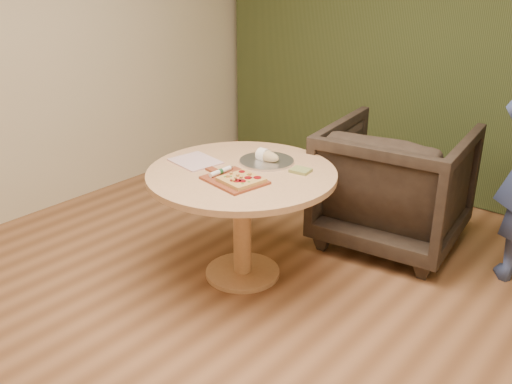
{
  "coord_description": "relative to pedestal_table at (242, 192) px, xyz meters",
  "views": [
    {
      "loc": [
        1.71,
        -1.75,
        2.04
      ],
      "look_at": [
        0.03,
        0.25,
        0.92
      ],
      "focal_mm": 40.0,
      "sensor_mm": 36.0,
      "label": 1
    }
  ],
  "objects": [
    {
      "name": "armchair",
      "position": [
        0.53,
        1.09,
        -0.11
      ],
      "size": [
        1.08,
        1.03,
        1.0
      ],
      "primitive_type": "imported",
      "rotation": [
        0.0,
        0.0,
        3.28
      ],
      "color": "black",
      "rests_on": "ground"
    },
    {
      "name": "newspaper",
      "position": [
        -0.34,
        -0.07,
        0.15
      ],
      "size": [
        0.34,
        0.3,
        0.01
      ],
      "primitive_type": "cube",
      "rotation": [
        0.0,
        0.0,
        -0.17
      ],
      "color": "white",
      "rests_on": "pedestal_table"
    },
    {
      "name": "serving_tray",
      "position": [
        0.02,
        0.23,
        0.15
      ],
      "size": [
        0.36,
        0.36,
        0.02
      ],
      "color": "silver",
      "rests_on": "pedestal_table"
    },
    {
      "name": "room_shell",
      "position": [
        0.51,
        -0.75,
        0.79
      ],
      "size": [
        5.04,
        6.04,
        2.84
      ],
      "color": "#925E3A",
      "rests_on": "ground"
    },
    {
      "name": "pedestal_table",
      "position": [
        0.0,
        0.0,
        0.0
      ],
      "size": [
        1.2,
        1.2,
        0.75
      ],
      "rotation": [
        0.0,
        0.0,
        -0.06
      ],
      "color": "tan",
      "rests_on": "ground"
    },
    {
      "name": "curtain",
      "position": [
        0.51,
        2.15,
        0.79
      ],
      "size": [
        4.8,
        0.14,
        2.78
      ],
      "primitive_type": "cube",
      "color": "#2B3618",
      "rests_on": "ground"
    },
    {
      "name": "bread_roll",
      "position": [
        0.01,
        0.23,
        0.18
      ],
      "size": [
        0.19,
        0.09,
        0.09
      ],
      "color": "tan",
      "rests_on": "serving_tray"
    },
    {
      "name": "cutlery_roll",
      "position": [
        -0.04,
        -0.15,
        0.17
      ],
      "size": [
        0.03,
        0.2,
        0.03
      ],
      "rotation": [
        0.0,
        0.0,
        -0.02
      ],
      "color": "white",
      "rests_on": "pizza_paddle"
    },
    {
      "name": "pizza_paddle",
      "position": [
        0.07,
        -0.15,
        0.15
      ],
      "size": [
        0.47,
        0.34,
        0.01
      ],
      "rotation": [
        0.0,
        0.0,
        -0.17
      ],
      "color": "brown",
      "rests_on": "pedestal_table"
    },
    {
      "name": "green_packet",
      "position": [
        0.29,
        0.23,
        0.15
      ],
      "size": [
        0.13,
        0.12,
        0.02
      ],
      "primitive_type": "cube",
      "rotation": [
        0.0,
        0.0,
        0.13
      ],
      "color": "olive",
      "rests_on": "pedestal_table"
    },
    {
      "name": "flatbread_pizza",
      "position": [
        0.14,
        -0.16,
        0.17
      ],
      "size": [
        0.25,
        0.25,
        0.04
      ],
      "rotation": [
        0.0,
        0.0,
        -0.17
      ],
      "color": "tan",
      "rests_on": "pizza_paddle"
    }
  ]
}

